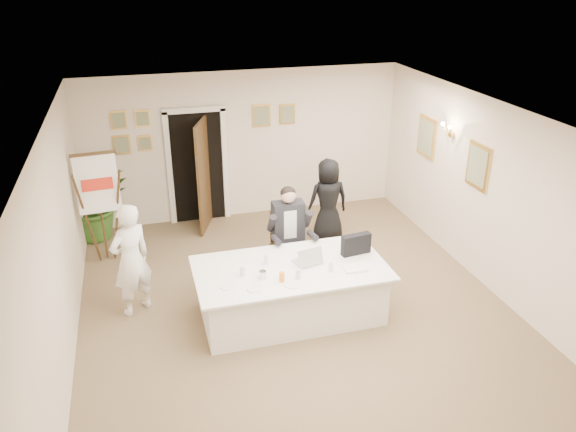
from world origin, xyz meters
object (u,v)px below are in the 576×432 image
(potted_palm, at_px, (94,203))
(seated_man, at_px, (289,233))
(standing_man, at_px, (131,260))
(oj_glass, at_px, (282,277))
(standing_woman, at_px, (328,200))
(laptop_bag, at_px, (356,244))
(flip_chart, at_px, (101,213))
(conference_table, at_px, (291,291))
(steel_jug, at_px, (263,275))
(laptop, at_px, (307,253))
(paper_stack, at_px, (355,268))

(potted_palm, bearing_deg, seated_man, -37.76)
(standing_man, xyz_separation_m, oj_glass, (1.87, -1.02, 0.01))
(standing_woman, height_order, potted_palm, standing_woman)
(standing_man, height_order, laptop_bag, standing_man)
(flip_chart, bearing_deg, conference_table, -43.22)
(flip_chart, relative_size, steel_jug, 16.93)
(potted_palm, distance_m, laptop, 4.40)
(seated_man, xyz_separation_m, standing_man, (-2.36, -0.35, 0.06))
(conference_table, xyz_separation_m, laptop_bag, (1.00, 0.12, 0.53))
(seated_man, xyz_separation_m, oj_glass, (-0.48, -1.37, 0.08))
(seated_man, distance_m, laptop, 0.97)
(steel_jug, bearing_deg, laptop_bag, 12.27)
(laptop_bag, relative_size, oj_glass, 3.29)
(laptop_bag, relative_size, paper_stack, 1.39)
(standing_man, bearing_deg, paper_stack, 129.13)
(seated_man, relative_size, paper_stack, 4.98)
(seated_man, relative_size, standing_man, 0.92)
(conference_table, height_order, flip_chart, flip_chart)
(standing_man, height_order, oj_glass, standing_man)
(standing_woman, bearing_deg, steel_jug, 52.19)
(laptop, bearing_deg, seated_man, 77.50)
(flip_chart, height_order, laptop_bag, flip_chart)
(flip_chart, relative_size, standing_woman, 1.24)
(standing_woman, height_order, oj_glass, standing_woman)
(paper_stack, bearing_deg, standing_man, 161.18)
(steel_jug, bearing_deg, potted_palm, 122.57)
(laptop, xyz_separation_m, paper_stack, (0.55, -0.38, -0.12))
(laptop, xyz_separation_m, steel_jug, (-0.70, -0.27, -0.08))
(potted_palm, distance_m, laptop_bag, 4.89)
(potted_palm, height_order, laptop_bag, potted_palm)
(flip_chart, bearing_deg, paper_stack, -38.53)
(laptop_bag, distance_m, steel_jug, 1.47)
(conference_table, distance_m, potted_palm, 4.29)
(conference_table, relative_size, steel_jug, 23.74)
(potted_palm, relative_size, paper_stack, 4.32)
(flip_chart, height_order, paper_stack, flip_chart)
(conference_table, bearing_deg, laptop_bag, 7.08)
(standing_woman, relative_size, oj_glass, 11.52)
(laptop, distance_m, paper_stack, 0.68)
(flip_chart, height_order, oj_glass, flip_chart)
(standing_man, relative_size, steel_jug, 15.02)
(conference_table, bearing_deg, laptop, 17.53)
(standing_woman, xyz_separation_m, paper_stack, (-0.47, -2.43, 0.04))
(seated_man, distance_m, standing_man, 2.38)
(seated_man, bearing_deg, conference_table, -91.90)
(flip_chart, xyz_separation_m, paper_stack, (3.32, -2.65, -0.07))
(seated_man, relative_size, potted_palm, 1.15)
(laptop, relative_size, steel_jug, 3.45)
(seated_man, distance_m, oj_glass, 1.46)
(oj_glass, bearing_deg, flip_chart, 130.54)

